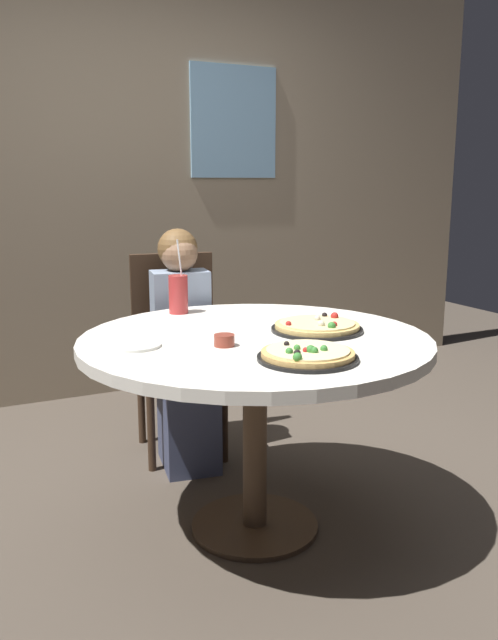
# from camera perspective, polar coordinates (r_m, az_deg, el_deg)

# --- Properties ---
(ground_plane) EXTENTS (8.00, 8.00, 0.00)m
(ground_plane) POSITION_cam_1_polar(r_m,az_deg,el_deg) (2.62, 0.50, -17.61)
(ground_plane) COLOR #4C4238
(wall_with_window) EXTENTS (5.20, 0.14, 2.90)m
(wall_with_window) POSITION_cam_1_polar(r_m,az_deg,el_deg) (4.08, -11.83, 14.00)
(wall_with_window) COLOR gray
(wall_with_window) RESTS_ON ground_plane
(dining_table) EXTENTS (1.26, 1.26, 0.75)m
(dining_table) POSITION_cam_1_polar(r_m,az_deg,el_deg) (2.36, 0.53, -3.62)
(dining_table) COLOR silver
(dining_table) RESTS_ON ground_plane
(chair_wooden) EXTENTS (0.46, 0.46, 0.95)m
(chair_wooden) POSITION_cam_1_polar(r_m,az_deg,el_deg) (3.19, -6.34, -1.90)
(chair_wooden) COLOR #382619
(chair_wooden) RESTS_ON ground_plane
(diner_child) EXTENTS (0.31, 0.43, 1.08)m
(diner_child) POSITION_cam_1_polar(r_m,az_deg,el_deg) (3.03, -5.64, -3.54)
(diner_child) COLOR #3F4766
(diner_child) RESTS_ON ground_plane
(pizza_veggie) EXTENTS (0.34, 0.34, 0.05)m
(pizza_veggie) POSITION_cam_1_polar(r_m,az_deg,el_deg) (2.43, 5.96, -0.58)
(pizza_veggie) COLOR black
(pizza_veggie) RESTS_ON dining_table
(pizza_cheese) EXTENTS (0.32, 0.32, 0.05)m
(pizza_cheese) POSITION_cam_1_polar(r_m,az_deg,el_deg) (2.04, 5.13, -3.04)
(pizza_cheese) COLOR black
(pizza_cheese) RESTS_ON dining_table
(soda_cup) EXTENTS (0.08, 0.08, 0.31)m
(soda_cup) POSITION_cam_1_polar(r_m,az_deg,el_deg) (2.75, -6.17, 2.26)
(soda_cup) COLOR #B73333
(soda_cup) RESTS_ON dining_table
(sauce_bowl) EXTENTS (0.07, 0.07, 0.04)m
(sauce_bowl) POSITION_cam_1_polar(r_m,az_deg,el_deg) (2.20, -2.17, -1.78)
(sauce_bowl) COLOR brown
(sauce_bowl) RESTS_ON dining_table
(plate_small) EXTENTS (0.18, 0.18, 0.01)m
(plate_small) POSITION_cam_1_polar(r_m,az_deg,el_deg) (2.23, -9.99, -2.18)
(plate_small) COLOR white
(plate_small) RESTS_ON dining_table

